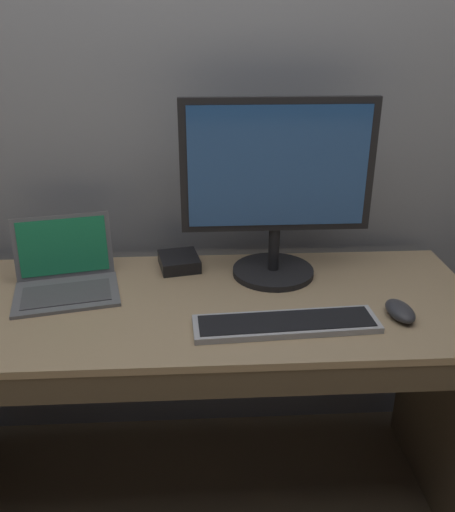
% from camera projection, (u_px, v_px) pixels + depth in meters
% --- Properties ---
extents(ground_plane, '(14.00, 14.00, 0.00)m').
position_uv_depth(ground_plane, '(198.00, 493.00, 1.88)').
color(ground_plane, brown).
extents(desk, '(1.68, 0.64, 0.76)m').
position_uv_depth(desk, '(194.00, 378.00, 1.66)').
color(desk, tan).
rests_on(desk, ground).
extents(laptop_space_gray, '(0.34, 0.31, 0.20)m').
position_uv_depth(laptop_space_gray, '(66.00, 277.00, 1.62)').
color(laptop_space_gray, slate).
rests_on(laptop_space_gray, desk).
extents(external_monitor, '(0.57, 0.26, 0.55)m').
position_uv_depth(external_monitor, '(277.00, 188.00, 1.60)').
color(external_monitor, black).
rests_on(external_monitor, desk).
extents(wired_keyboard, '(0.50, 0.15, 0.02)m').
position_uv_depth(wired_keyboard, '(286.00, 324.00, 1.43)').
color(wired_keyboard, '#BCBCC1').
rests_on(wired_keyboard, desk).
extents(computer_mouse, '(0.08, 0.13, 0.04)m').
position_uv_depth(computer_mouse, '(400.00, 311.00, 1.47)').
color(computer_mouse, '#38383D').
rests_on(computer_mouse, desk).
extents(external_drive_box, '(0.15, 0.16, 0.04)m').
position_uv_depth(external_drive_box, '(179.00, 262.00, 1.76)').
color(external_drive_box, black).
rests_on(external_drive_box, desk).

